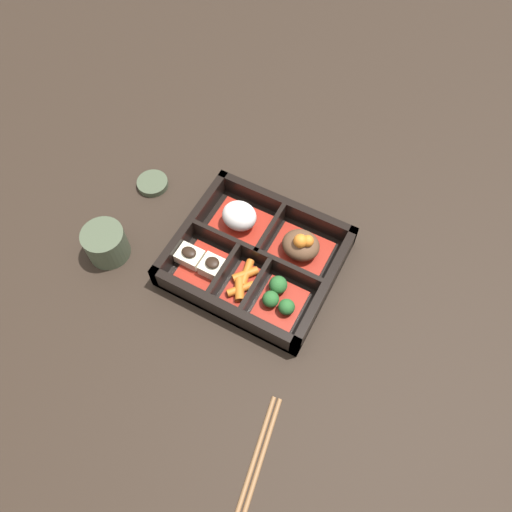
% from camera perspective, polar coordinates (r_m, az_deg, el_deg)
% --- Properties ---
extents(ground_plane, '(3.00, 3.00, 0.00)m').
position_cam_1_polar(ground_plane, '(0.86, 0.00, -0.83)').
color(ground_plane, black).
extents(bento_base, '(0.27, 0.24, 0.01)m').
position_cam_1_polar(bento_base, '(0.85, 0.00, -0.67)').
color(bento_base, black).
rests_on(bento_base, ground_plane).
extents(bento_rim, '(0.27, 0.24, 0.05)m').
position_cam_1_polar(bento_rim, '(0.83, -0.09, -0.19)').
color(bento_rim, black).
rests_on(bento_rim, ground_plane).
extents(bowl_rice, '(0.10, 0.09, 0.05)m').
position_cam_1_polar(bowl_rice, '(0.87, -1.91, 4.39)').
color(bowl_rice, maroon).
rests_on(bowl_rice, bento_base).
extents(bowl_stew, '(0.10, 0.09, 0.06)m').
position_cam_1_polar(bowl_stew, '(0.84, 5.16, 1.15)').
color(bowl_stew, maroon).
rests_on(bowl_stew, bento_base).
extents(bowl_tofu, '(0.09, 0.08, 0.04)m').
position_cam_1_polar(bowl_tofu, '(0.84, -6.20, -0.75)').
color(bowl_tofu, maroon).
rests_on(bowl_tofu, bento_base).
extents(bowl_carrots, '(0.05, 0.08, 0.02)m').
position_cam_1_polar(bowl_carrots, '(0.82, -1.54, -3.02)').
color(bowl_carrots, maroon).
rests_on(bowl_carrots, bento_base).
extents(bowl_greens, '(0.07, 0.08, 0.04)m').
position_cam_1_polar(bowl_greens, '(0.80, 2.63, -4.78)').
color(bowl_greens, maroon).
rests_on(bowl_greens, bento_base).
extents(tea_cup, '(0.07, 0.07, 0.06)m').
position_cam_1_polar(tea_cup, '(0.88, -16.80, 1.43)').
color(tea_cup, '#424C38').
rests_on(tea_cup, ground_plane).
extents(chopsticks, '(0.05, 0.20, 0.01)m').
position_cam_1_polar(chopsticks, '(0.75, -0.14, -23.09)').
color(chopsticks, brown).
rests_on(chopsticks, ground_plane).
extents(sauce_dish, '(0.06, 0.06, 0.01)m').
position_cam_1_polar(sauce_dish, '(0.96, -11.74, 8.14)').
color(sauce_dish, '#424C38').
rests_on(sauce_dish, ground_plane).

